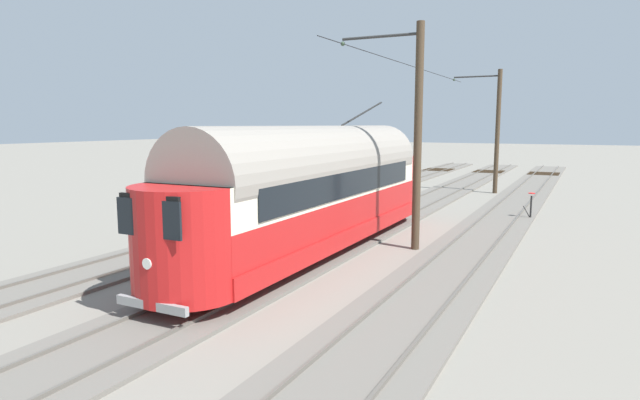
{
  "coord_description": "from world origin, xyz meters",
  "views": [
    {
      "loc": [
        -8.14,
        19.57,
        4.34
      ],
      "look_at": [
        -0.23,
        3.87,
        1.86
      ],
      "focal_mm": 30.09,
      "sensor_mm": 36.0,
      "label": 1
    }
  ],
  "objects_px": {
    "switch_stand": "(531,204)",
    "catenary_pole_foreground": "(496,129)",
    "vintage_streetcar": "(317,187)",
    "track_end_bumper": "(376,184)",
    "catenary_pole_mid_near": "(416,133)"
  },
  "relations": [
    {
      "from": "vintage_streetcar",
      "to": "switch_stand",
      "type": "height_order",
      "value": "vintage_streetcar"
    },
    {
      "from": "catenary_pole_foreground",
      "to": "switch_stand",
      "type": "bearing_deg",
      "value": 108.47
    },
    {
      "from": "vintage_streetcar",
      "to": "track_end_bumper",
      "type": "xyz_separation_m",
      "value": [
        4.62,
        -17.82,
        -1.85
      ]
    },
    {
      "from": "vintage_streetcar",
      "to": "track_end_bumper",
      "type": "height_order",
      "value": "vintage_streetcar"
    },
    {
      "from": "catenary_pole_mid_near",
      "to": "catenary_pole_foreground",
      "type": "bearing_deg",
      "value": -90.0
    },
    {
      "from": "vintage_streetcar",
      "to": "switch_stand",
      "type": "relative_size",
      "value": 12.69
    },
    {
      "from": "catenary_pole_foreground",
      "to": "vintage_streetcar",
      "type": "bearing_deg",
      "value": 81.92
    },
    {
      "from": "catenary_pole_mid_near",
      "to": "track_end_bumper",
      "type": "distance_m",
      "value": 17.81
    },
    {
      "from": "vintage_streetcar",
      "to": "switch_stand",
      "type": "xyz_separation_m",
      "value": [
        -5.84,
        -10.2,
        -1.55
      ]
    },
    {
      "from": "vintage_streetcar",
      "to": "catenary_pole_mid_near",
      "type": "bearing_deg",
      "value": -143.63
    },
    {
      "from": "switch_stand",
      "to": "catenary_pole_foreground",
      "type": "bearing_deg",
      "value": -71.53
    },
    {
      "from": "track_end_bumper",
      "to": "switch_stand",
      "type": "bearing_deg",
      "value": 143.91
    },
    {
      "from": "switch_stand",
      "to": "track_end_bumper",
      "type": "height_order",
      "value": "switch_stand"
    },
    {
      "from": "vintage_streetcar",
      "to": "catenary_pole_foreground",
      "type": "bearing_deg",
      "value": -98.08
    },
    {
      "from": "vintage_streetcar",
      "to": "catenary_pole_mid_near",
      "type": "distance_m",
      "value": 3.87
    }
  ]
}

